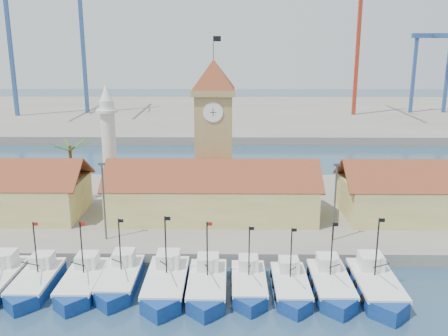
{
  "coord_description": "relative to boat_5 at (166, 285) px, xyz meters",
  "views": [
    {
      "loc": [
        2.15,
        -41.26,
        23.94
      ],
      "look_at": [
        1.49,
        18.0,
        8.41
      ],
      "focal_mm": 40.0,
      "sensor_mm": 36.0,
      "label": 1
    }
  ],
  "objects": [
    {
      "name": "hall_center",
      "position": [
        3.97,
        17.77,
        3.16
      ],
      "size": [
        27.04,
        10.13,
        7.61
      ],
      "color": "#E0D07B",
      "rests_on": "quay"
    },
    {
      "name": "crane_blue_near",
      "position": [
        -36.75,
        104.32,
        25.57
      ],
      "size": [
        1.0,
        33.31,
        43.86
      ],
      "color": "#2C4C86",
      "rests_on": "terminal"
    },
    {
      "name": "crane_blue_far",
      "position": [
        -55.52,
        98.54,
        28.15
      ],
      "size": [
        1.0,
        32.52,
        48.72
      ],
      "color": "#2C4C86",
      "rests_on": "terminal"
    },
    {
      "name": "lamp_posts",
      "position": [
        4.47,
        9.77,
        5.65
      ],
      "size": [
        80.7,
        0.25,
        9.03
      ],
      "color": "#3F3F44",
      "rests_on": "quay"
    },
    {
      "name": "ground",
      "position": [
        3.97,
        -2.23,
        -0.82
      ],
      "size": [
        400.0,
        400.0,
        0.0
      ],
      "primitive_type": "plane",
      "color": "navy",
      "rests_on": "ground"
    },
    {
      "name": "boat_2",
      "position": [
        -12.77,
        0.4,
        -0.08
      ],
      "size": [
        3.46,
        9.47,
        7.17
      ],
      "color": "navy",
      "rests_on": "ground"
    },
    {
      "name": "boat_3",
      "position": [
        -8.23,
        0.37,
        -0.08
      ],
      "size": [
        3.48,
        9.54,
        7.22
      ],
      "color": "navy",
      "rests_on": "ground"
    },
    {
      "name": "terminal",
      "position": [
        3.97,
        107.77,
        0.18
      ],
      "size": [
        240.0,
        80.0,
        2.0
      ],
      "primitive_type": "cube",
      "color": "gray",
      "rests_on": "ground"
    },
    {
      "name": "boat_8",
      "position": [
        12.06,
        -0.14,
        -0.11
      ],
      "size": [
        3.31,
        9.07,
        6.86
      ],
      "color": "navy",
      "rests_on": "ground"
    },
    {
      "name": "boat_7",
      "position": [
        8.05,
        0.25,
        -0.12
      ],
      "size": [
        3.3,
        9.05,
        6.85
      ],
      "color": "navy",
      "rests_on": "ground"
    },
    {
      "name": "quay",
      "position": [
        3.97,
        21.77,
        -0.07
      ],
      "size": [
        140.0,
        32.0,
        1.5
      ],
      "primitive_type": "cube",
      "color": "gray",
      "rests_on": "ground"
    },
    {
      "name": "boat_5",
      "position": [
        0.0,
        0.0,
        0.0
      ],
      "size": [
        3.84,
        10.52,
        7.96
      ],
      "color": "navy",
      "rests_on": "ground"
    },
    {
      "name": "palm_tree",
      "position": [
        -16.03,
        23.77,
        5.42
      ],
      "size": [
        5.6,
        5.03,
        8.39
      ],
      "color": "brown",
      "rests_on": "quay"
    },
    {
      "name": "gantry",
      "position": [
        65.97,
        104.42,
        19.22
      ],
      "size": [
        13.0,
        22.0,
        23.2
      ],
      "color": "#2C4C86",
      "rests_on": "terminal"
    },
    {
      "name": "clock_tower",
      "position": [
        3.97,
        23.76,
        11.14
      ],
      "size": [
        5.8,
        5.8,
        22.7
      ],
      "color": "tan",
      "rests_on": "quay"
    },
    {
      "name": "minaret",
      "position": [
        -11.03,
        25.77,
        8.91
      ],
      "size": [
        3.0,
        3.0,
        16.3
      ],
      "color": "silver",
      "rests_on": "quay"
    },
    {
      "name": "boat_10",
      "position": [
        20.22,
        -0.27,
        0.0
      ],
      "size": [
        3.85,
        10.54,
        7.98
      ],
      "color": "navy",
      "rests_on": "ground"
    },
    {
      "name": "boat_4",
      "position": [
        -4.66,
        1.04,
        -0.07
      ],
      "size": [
        3.52,
        9.64,
        7.3
      ],
      "color": "navy",
      "rests_on": "ground"
    },
    {
      "name": "crane_red_right",
      "position": [
        42.57,
        100.99,
        25.62
      ],
      "size": [
        1.0,
        35.49,
        43.63
      ],
      "color": "#A72C19",
      "rests_on": "terminal"
    },
    {
      "name": "boat_6",
      "position": [
        4.01,
        -0.22,
        -0.05
      ],
      "size": [
        3.62,
        9.92,
        7.5
      ],
      "color": "navy",
      "rests_on": "ground"
    },
    {
      "name": "boat_9",
      "position": [
        15.99,
        0.11,
        -0.06
      ],
      "size": [
        3.55,
        9.72,
        7.35
      ],
      "color": "navy",
      "rests_on": "ground"
    }
  ]
}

